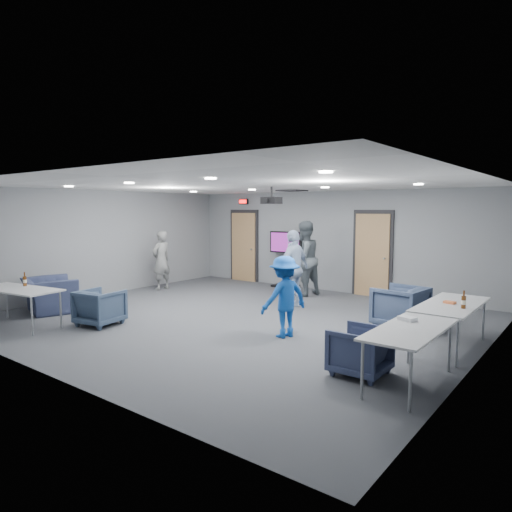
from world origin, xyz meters
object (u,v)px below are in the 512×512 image
Objects in this scene: bottle_right at (464,302)px; table_right_b at (410,332)px; person_a at (161,260)px; chair_right_c at (360,351)px; person_b at (304,258)px; table_front_left at (18,291)px; projector at (271,200)px; bottle_front at (25,281)px; person_d at (284,297)px; tv_stand at (286,256)px; chair_right_a at (400,307)px; chair_front_b at (50,295)px; table_right_a at (451,306)px; person_c at (294,269)px; chair_front_a at (100,307)px.

table_right_b is at bearing -98.43° from bottle_right.
person_a is 7.69m from chair_right_c.
person_b is 1.02× the size of table_front_left.
bottle_front is at bearing -133.57° from projector.
person_d is (1.74, -3.48, -0.25)m from person_b.
person_b is 1.34m from tv_stand.
person_b is 3.58m from chair_right_a.
table_front_left is at bearing -130.62° from projector.
chair_right_a is 7.30m from chair_front_b.
bottle_right is at bearing -138.40° from table_right_a.
person_b reaches higher than chair_right_a.
chair_right_a is (2.56, -0.31, -0.48)m from person_c.
chair_right_a reaches higher than chair_front_b.
person_a is at bearing -49.65° from person_b.
person_d is 5.08m from bottle_front.
projector is at bearing -5.34° from person_c.
person_b reaches higher than bottle_right.
person_a is 1.87× the size of chair_right_a.
bottle_right is at bearing -146.52° from chair_front_b.
person_b reaches higher than person_d.
person_b is 1.09× the size of person_c.
chair_right_c is 5.12m from chair_front_a.
chair_front_a reaches higher than chair_right_c.
person_a is at bearing -67.79° from chair_front_a.
person_c is (4.15, 0.29, 0.07)m from person_a.
bottle_right is (7.27, 3.03, 0.00)m from bottle_front.
bottle_right is (0.24, -0.27, 0.14)m from table_right_a.
projector reaches higher than person_a.
table_front_left is (-6.23, -1.57, 0.36)m from chair_right_c.
tv_stand reaches higher than chair_front_a.
person_c is 4.76× the size of projector.
bottle_front is (0.58, -0.78, 0.46)m from chair_front_b.
person_c is 2.44× the size of chair_right_c.
table_right_a and table_front_left have the same top height.
person_a is 3.36m from chair_front_b.
table_right_b is 1.09× the size of tv_stand.
table_right_b is 4.70m from projector.
table_right_a is at bearing 161.79° from chair_right_c.
chair_right_a reaches higher than chair_front_a.
person_d is at bearing -146.42° from chair_front_b.
table_front_left is at bearing 117.11° from table_right_a.
bottle_front reaches higher than chair_right_c.
chair_front_b reaches higher than table_right_a.
chair_right_c is at bearing -117.96° from bottle_right.
projector is (0.47, -2.10, 1.44)m from person_b.
person_c is (0.56, -1.34, -0.08)m from person_b.
projector is (3.27, 3.65, 1.57)m from bottle_front.
person_a is 4.19m from bottle_front.
person_b is 1.46m from person_c.
person_d is 0.75× the size of table_front_left.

